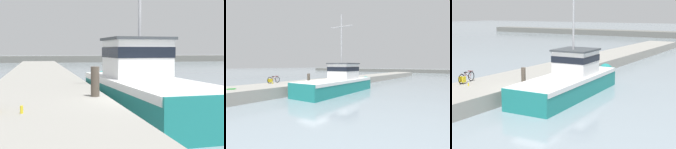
% 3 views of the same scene
% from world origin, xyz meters
% --- Properties ---
extents(ground_plane, '(320.00, 320.00, 0.00)m').
position_xyz_m(ground_plane, '(0.00, 0.00, 0.00)').
color(ground_plane, '#84939E').
extents(dock_pier, '(4.49, 80.00, 0.99)m').
position_xyz_m(dock_pier, '(-3.50, 0.00, 0.50)').
color(dock_pier, gray).
rests_on(dock_pier, ground_plane).
extents(far_shoreline, '(180.00, 5.00, 1.34)m').
position_xyz_m(far_shoreline, '(30.00, 62.94, 0.67)').
color(far_shoreline, slate).
rests_on(far_shoreline, ground_plane).
extents(fishing_boat_main, '(3.76, 12.48, 8.47)m').
position_xyz_m(fishing_boat_main, '(0.74, 3.23, 1.12)').
color(fishing_boat_main, teal).
rests_on(fishing_boat_main, ground_plane).
extents(mooring_post, '(0.31, 0.31, 1.06)m').
position_xyz_m(mooring_post, '(-1.71, 0.93, 1.52)').
color(mooring_post, '#51473D').
rests_on(mooring_post, dock_pier).
extents(water_bottle_by_bike, '(0.08, 0.08, 0.21)m').
position_xyz_m(water_bottle_by_bike, '(-4.10, -1.86, 1.09)').
color(water_bottle_by_bike, yellow).
rests_on(water_bottle_by_bike, dock_pier).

